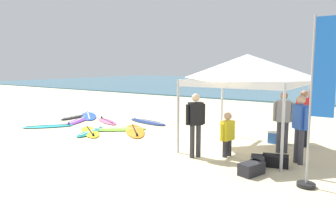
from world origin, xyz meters
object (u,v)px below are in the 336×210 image
Objects in this scene: surfboard_yellow at (90,132)px; person_yellow at (227,132)px; surfboard_purple at (77,121)px; person_black at (195,121)px; surfboard_teal at (91,132)px; gear_bag_near_tent at (251,169)px; surfboard_cyan at (49,126)px; cooler_box at (277,137)px; canopy_tent at (247,67)px; surfboard_blue at (89,116)px; banner_flag at (317,110)px; person_blue at (300,125)px; gear_bag_on_sand at (275,161)px; surfboard_pink at (107,121)px; surfboard_navy at (147,122)px; person_red at (303,115)px; surfboard_black at (75,117)px; surfboard_lime at (118,129)px; surfboard_orange at (135,131)px; person_grey at (283,118)px; gear_bag_by_pole at (258,163)px.

surfboard_yellow is 5.39m from person_yellow.
person_black is (6.85, -1.73, 0.95)m from surfboard_purple.
surfboard_teal is 6.46m from gear_bag_near_tent.
surfboard_cyan is 3.62× the size of cooler_box.
canopy_tent is 1.21× the size of surfboard_blue.
surfboard_cyan is at bearing 174.79° from gear_bag_near_tent.
person_blue is at bearing 111.62° from banner_flag.
gear_bag_on_sand reaches higher than surfboard_purple.
surfboard_navy is (1.51, 0.89, -0.00)m from surfboard_pink.
person_red is 3.42× the size of cooler_box.
surfboard_black is 1.20m from surfboard_purple.
surfboard_purple is at bearing 165.65° from gear_bag_near_tent.
surfboard_lime is 4.93m from person_yellow.
surfboard_blue is 4.06× the size of gear_bag_on_sand.
surfboard_orange is 4.49× the size of cooler_box.
person_grey is (5.93, 0.33, 0.95)m from surfboard_lime.
person_blue is at bearing 65.30° from gear_bag_near_tent.
person_blue is 1.09m from gear_bag_on_sand.
person_black is at bearing -167.56° from gear_bag_on_sand.
banner_flag reaches higher than surfboard_orange.
surfboard_lime is 4.50m from person_black.
person_black reaches higher than surfboard_cyan.
surfboard_lime is (3.66, -0.99, -0.00)m from surfboard_black.
person_grey is at bearing 9.54° from surfboard_cyan.
surfboard_teal is at bearing 14.16° from surfboard_yellow.
person_blue is at bearing -18.52° from canopy_tent.
gear_bag_by_pole is at bearing -27.58° from person_yellow.
surfboard_yellow is 1.07× the size of surfboard_black.
person_grey reaches higher than cooler_box.
person_blue is (9.23, -0.73, 0.95)m from surfboard_purple.
surfboard_blue is (-1.78, 0.54, -0.00)m from surfboard_pink.
surfboard_blue is 1.43× the size of person_black.
canopy_tent is at bearing -7.92° from surfboard_pink.
surfboard_yellow and surfboard_teal have the same top height.
person_black is at bearing -135.04° from person_grey.
person_yellow reaches higher than gear_bag_on_sand.
surfboard_pink and surfboard_yellow have the same top height.
gear_bag_on_sand is (0.27, 0.90, 0.00)m from gear_bag_near_tent.
surfboard_lime is at bearing 169.70° from person_yellow.
cooler_box reaches higher than surfboard_yellow.
canopy_tent is 5.88× the size of cooler_box.
surfboard_navy and surfboard_lime have the same top height.
surfboard_pink is 8.02m from gear_bag_near_tent.
surfboard_blue is at bearing 165.06° from gear_bag_on_sand.
surfboard_orange is 3.74× the size of gear_bag_by_pole.
person_yellow is (0.66, 0.57, -0.33)m from person_black.
gear_bag_near_tent is (6.41, -1.00, 0.10)m from surfboard_yellow.
canopy_tent reaches higher than person_red.
banner_flag is (9.83, -2.26, 1.54)m from surfboard_purple.
person_black is (7.82, -2.43, 0.95)m from surfboard_black.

